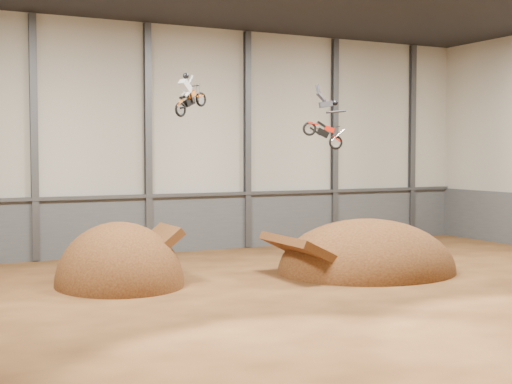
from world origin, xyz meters
The scene contains 13 objects.
floor centered at (0.00, 0.00, 0.00)m, with size 40.00×40.00×0.00m, color #472813.
back_wall centered at (0.00, 15.00, 7.00)m, with size 40.00×0.10×14.00m, color #BBB5A5.
lower_band_back centered at (0.00, 14.90, 1.75)m, with size 39.80×0.18×3.50m, color #4D5054.
steel_rail centered at (0.00, 14.75, 3.55)m, with size 39.80×0.35×0.20m, color #47494F.
steel_column_1 centered at (-10.00, 14.80, 7.00)m, with size 0.40×0.36×13.90m, color #47494F.
steel_column_2 centered at (-3.33, 14.80, 7.00)m, with size 0.40×0.36×13.90m, color #47494F.
steel_column_3 centered at (3.33, 14.80, 7.00)m, with size 0.40×0.36×13.90m, color #47494F.
steel_column_4 centered at (10.00, 14.80, 7.00)m, with size 0.40×0.36×13.90m, color #47494F.
steel_column_5 centered at (16.67, 14.80, 7.00)m, with size 0.40×0.36×13.90m, color #47494F.
takeoff_ramp centered at (-7.74, 5.56, 0.00)m, with size 5.90×6.80×5.90m, color #3D200F.
landing_ramp centered at (4.80, 3.56, 0.00)m, with size 9.51×8.41×5.49m, color #3D200F.
fmx_rider_a centered at (-4.63, 4.06, 9.03)m, with size 2.12×0.81×1.92m, color #CA5D13, non-canonical shape.
fmx_rider_b centered at (2.09, 3.87, 7.97)m, with size 2.93×0.84×2.51m, color red, non-canonical shape.
Camera 1 is at (-16.66, -26.73, 6.13)m, focal length 50.00 mm.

